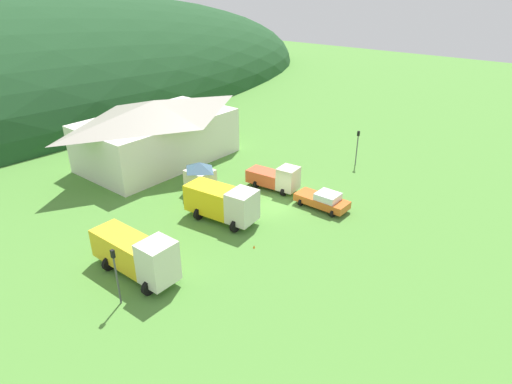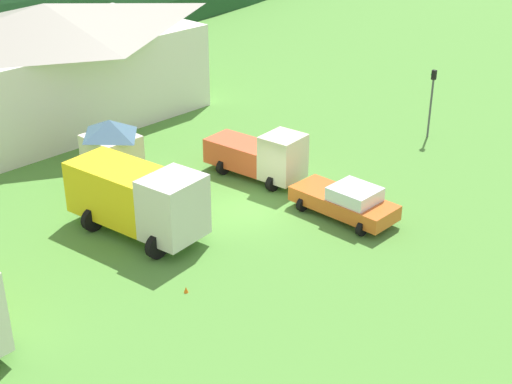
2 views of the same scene
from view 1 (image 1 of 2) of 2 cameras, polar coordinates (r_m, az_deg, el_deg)
name	(u,v)px [view 1 (image 1 of 2)]	position (r m, az deg, el deg)	size (l,w,h in m)	color
ground_plane	(275,205)	(41.21, 2.47, -1.70)	(200.00, 200.00, 0.00)	#518C38
forested_hill_backdrop	(0,104)	(88.05, -30.52, 9.95)	(150.84, 60.00, 35.75)	#1E4723
depot_building	(157,130)	(51.32, -12.79, 7.86)	(18.26, 10.66, 7.17)	white
play_shed_cream	(200,177)	(43.27, -7.33, 1.97)	(2.39, 2.72, 3.23)	beige
heavy_rig_striped	(137,254)	(32.10, -15.31, -7.81)	(3.13, 7.38, 3.56)	silver
flatbed_truck_yellow	(223,202)	(37.95, -4.36, -1.29)	(3.68, 6.78, 3.27)	silver
light_truck_cream	(276,178)	(43.72, 2.69, 1.88)	(2.74, 5.54, 2.67)	beige
service_pickup_orange	(323,200)	(40.72, 8.78, -1.05)	(2.44, 5.06, 1.66)	orange
traffic_light_west	(116,271)	(29.42, -17.90, -9.85)	(0.20, 0.32, 4.15)	#4C4C51
traffic_light_east	(357,144)	(50.55, 13.12, 6.10)	(0.20, 0.32, 4.05)	#4C4C51
traffic_cone_near_pickup	(254,248)	(34.85, -0.25, -7.33)	(0.36, 0.36, 0.50)	orange
traffic_cone_mid_row	(275,174)	(47.71, 2.53, 2.34)	(0.36, 0.36, 0.61)	orange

